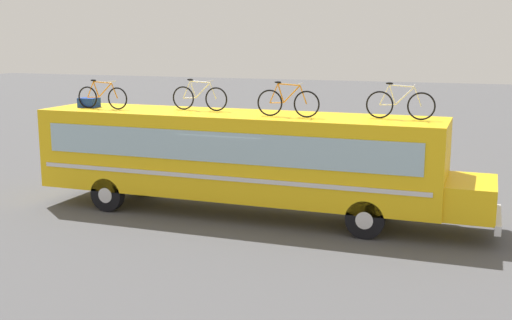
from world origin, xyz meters
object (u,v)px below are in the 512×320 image
object	(u,v)px
luggage_bag_1	(89,103)
rooftop_bicycle_2	(199,97)
bus	(243,156)
rooftop_bicycle_1	(102,97)
rooftop_bicycle_3	(288,102)
rooftop_bicycle_4	(400,104)

from	to	relation	value
luggage_bag_1	rooftop_bicycle_2	xyz separation A→B (m)	(3.63, 0.38, 0.24)
rooftop_bicycle_2	bus	bearing A→B (deg)	-11.59
rooftop_bicycle_1	rooftop_bicycle_3	xyz separation A→B (m)	(5.90, 0.05, 0.03)
rooftop_bicycle_1	rooftop_bicycle_2	xyz separation A→B (m)	(2.96, 0.65, 0.02)
rooftop_bicycle_2	rooftop_bicycle_4	xyz separation A→B (m)	(5.91, -0.08, 0.01)
bus	rooftop_bicycle_1	size ratio (longest dim) A/B	7.69
bus	rooftop_bicycle_4	distance (m)	4.72
luggage_bag_1	rooftop_bicycle_3	bearing A→B (deg)	-1.86
rooftop_bicycle_1	bus	bearing A→B (deg)	4.41
bus	luggage_bag_1	world-z (taller)	luggage_bag_1
rooftop_bicycle_3	luggage_bag_1	bearing A→B (deg)	178.14
rooftop_bicycle_1	rooftop_bicycle_2	size ratio (longest dim) A/B	0.97
luggage_bag_1	rooftop_bicycle_1	world-z (taller)	rooftop_bicycle_1
bus	luggage_bag_1	xyz separation A→B (m)	(-5.12, -0.08, 1.38)
rooftop_bicycle_1	luggage_bag_1	bearing A→B (deg)	158.45
rooftop_bicycle_1	rooftop_bicycle_4	distance (m)	8.88
rooftop_bicycle_2	rooftop_bicycle_3	xyz separation A→B (m)	(2.95, -0.60, 0.01)
bus	luggage_bag_1	bearing A→B (deg)	-179.13
bus	rooftop_bicycle_2	size ratio (longest dim) A/B	7.44
luggage_bag_1	rooftop_bicycle_1	size ratio (longest dim) A/B	0.32
bus	luggage_bag_1	distance (m)	5.30
rooftop_bicycle_2	rooftop_bicycle_1	bearing A→B (deg)	-167.61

